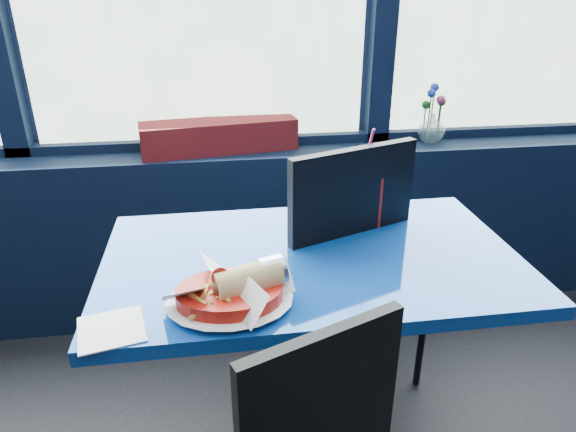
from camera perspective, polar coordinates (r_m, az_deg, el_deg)
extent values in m
cube|color=black|center=(2.41, -8.44, -2.04)|extent=(5.00, 0.26, 0.80)
cube|color=black|center=(2.33, -9.09, 7.87)|extent=(4.80, 0.08, 0.06)
cylinder|color=black|center=(1.74, 2.36, -16.20)|extent=(0.12, 0.12, 0.68)
cube|color=navy|center=(1.51, 2.62, -4.99)|extent=(1.20, 0.70, 0.04)
cube|color=black|center=(1.14, 3.65, -21.47)|extent=(0.36, 0.17, 0.43)
cube|color=black|center=(1.95, 7.26, -5.58)|extent=(0.60, 0.60, 0.04)
cube|color=black|center=(1.63, 7.03, -1.08)|extent=(0.43, 0.19, 0.51)
cylinder|color=black|center=(2.33, 8.09, -7.70)|extent=(0.03, 0.03, 0.47)
cylinder|color=black|center=(2.08, 14.69, -12.71)|extent=(0.03, 0.03, 0.47)
cylinder|color=black|center=(2.15, -0.65, -10.53)|extent=(0.03, 0.03, 0.47)
cylinder|color=black|center=(1.88, 5.31, -16.66)|extent=(0.03, 0.03, 0.47)
cube|color=maroon|center=(2.25, -7.64, 8.84)|extent=(0.68, 0.26, 0.13)
imported|color=silver|center=(2.46, 15.68, 9.40)|extent=(0.16, 0.17, 0.13)
cylinder|color=#1E5919|center=(2.44, 15.34, 10.31)|extent=(0.01, 0.01, 0.21)
sphere|color=#2040BA|center=(2.41, 15.66, 13.01)|extent=(0.04, 0.04, 0.04)
cylinder|color=#1E5919|center=(2.45, 16.33, 9.90)|extent=(0.01, 0.01, 0.18)
sphere|color=#CE3C6D|center=(2.42, 16.63, 12.27)|extent=(0.04, 0.04, 0.04)
cylinder|color=#1E5919|center=(2.46, 15.63, 10.66)|extent=(0.01, 0.01, 0.23)
sphere|color=#2040BA|center=(2.44, 15.99, 13.57)|extent=(0.04, 0.04, 0.04)
cylinder|color=#1E5919|center=(2.45, 14.85, 9.78)|extent=(0.01, 0.01, 0.15)
sphere|color=#1E5919|center=(2.43, 15.08, 11.83)|extent=(0.04, 0.04, 0.04)
cylinder|color=#1E5919|center=(2.47, 16.41, 9.88)|extent=(0.01, 0.01, 0.16)
sphere|color=#1E5919|center=(2.45, 16.69, 12.07)|extent=(0.04, 0.04, 0.04)
cylinder|color=#AB140B|center=(1.28, -6.50, -8.89)|extent=(0.29, 0.29, 0.05)
cylinder|color=white|center=(1.28, -6.48, -9.30)|extent=(0.28, 0.28, 0.00)
cylinder|color=silver|center=(1.30, -1.95, -6.41)|extent=(0.09, 0.10, 0.09)
sphere|color=brown|center=(1.24, -7.02, -7.86)|extent=(0.06, 0.06, 0.06)
cylinder|color=#AF1B12|center=(1.24, -7.56, -6.78)|extent=(0.06, 0.06, 0.01)
cylinder|color=#AB140B|center=(1.67, 9.64, 1.69)|extent=(0.06, 0.06, 0.17)
cone|color=#AB140B|center=(1.63, 9.92, 5.30)|extent=(0.04, 0.04, 0.05)
cylinder|color=#0E2B9A|center=(1.70, 7.93, 1.89)|extent=(0.10, 0.10, 0.15)
cylinder|color=black|center=(1.67, 8.08, 4.18)|extent=(0.09, 0.09, 0.01)
cylinder|color=#FF356C|center=(1.64, 8.65, 6.34)|extent=(0.03, 0.07, 0.21)
cube|color=white|center=(1.27, -19.04, -11.82)|extent=(0.17, 0.17, 0.00)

